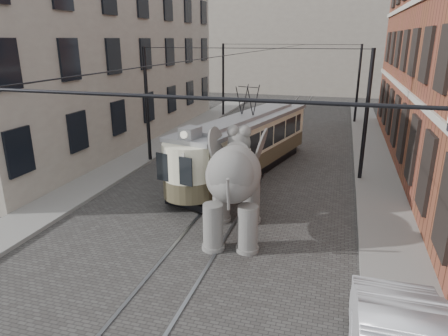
% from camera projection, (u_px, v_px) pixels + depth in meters
% --- Properties ---
extents(ground, '(120.00, 120.00, 0.00)m').
position_uv_depth(ground, '(216.00, 220.00, 14.73)').
color(ground, '#3C3A38').
extents(tram_rails, '(1.54, 80.00, 0.02)m').
position_uv_depth(tram_rails, '(216.00, 220.00, 14.72)').
color(tram_rails, slate).
rests_on(tram_rails, ground).
extents(sidewalk_right, '(2.00, 60.00, 0.15)m').
position_uv_depth(sidewalk_right, '(390.00, 240.00, 13.10)').
color(sidewalk_right, slate).
rests_on(sidewalk_right, ground).
extents(sidewalk_left, '(2.00, 60.00, 0.15)m').
position_uv_depth(sidewalk_left, '(65.00, 199.00, 16.44)').
color(sidewalk_left, slate).
rests_on(sidewalk_left, ground).
extents(stucco_building, '(7.00, 24.00, 10.00)m').
position_uv_depth(stucco_building, '(97.00, 61.00, 25.26)').
color(stucco_building, gray).
rests_on(stucco_building, ground).
extents(distant_block, '(28.00, 10.00, 14.00)m').
position_uv_depth(distant_block, '(313.00, 33.00, 49.09)').
color(distant_block, gray).
rests_on(distant_block, ground).
extents(catenary, '(11.00, 30.20, 6.00)m').
position_uv_depth(catenary, '(244.00, 115.00, 18.42)').
color(catenary, black).
rests_on(catenary, ground).
extents(tram, '(4.72, 10.95, 4.26)m').
position_uv_depth(tram, '(247.00, 131.00, 19.31)').
color(tram, beige).
rests_on(tram, ground).
extents(elephant, '(3.94, 5.97, 3.38)m').
position_uv_depth(elephant, '(234.00, 188.00, 13.17)').
color(elephant, '#5F5D58').
rests_on(elephant, ground).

